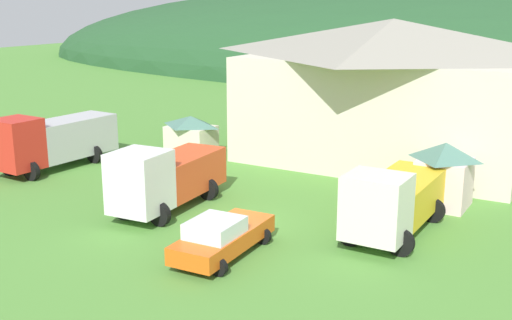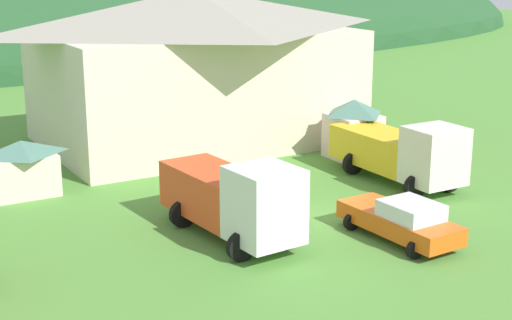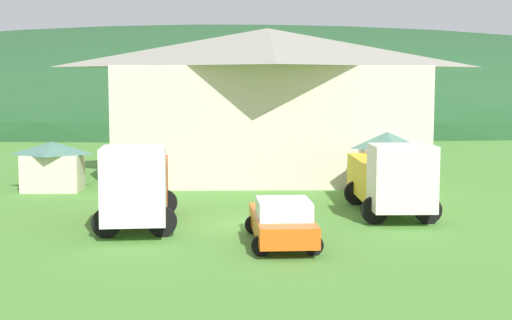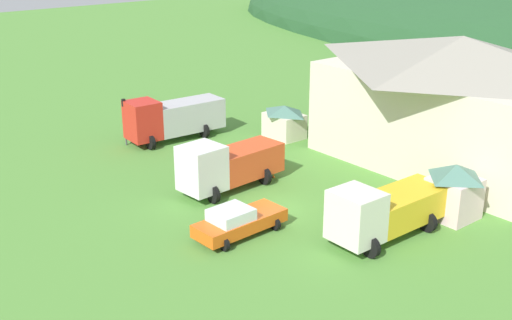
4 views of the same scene
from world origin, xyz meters
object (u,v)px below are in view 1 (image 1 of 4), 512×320
(play_shed_pink, at_px, (444,174))
(heavy_rig_striped, at_px, (394,199))
(service_pickup_orange, at_px, (222,236))
(crane_truck_red, at_px, (53,139))
(heavy_rig_white, at_px, (165,177))
(depot_building, at_px, (390,88))
(traffic_cone_near_pickup, at_px, (213,192))
(play_shed_cream, at_px, (191,135))

(play_shed_pink, xyz_separation_m, heavy_rig_striped, (-0.86, -4.91, -0.08))
(heavy_rig_striped, relative_size, service_pickup_orange, 1.42)
(play_shed_pink, height_order, crane_truck_red, crane_truck_red)
(heavy_rig_white, height_order, service_pickup_orange, heavy_rig_white)
(depot_building, height_order, play_shed_pink, depot_building)
(crane_truck_red, relative_size, heavy_rig_striped, 1.04)
(depot_building, relative_size, heavy_rig_white, 2.50)
(play_shed_pink, distance_m, traffic_cone_near_pickup, 11.78)
(play_shed_cream, bearing_deg, depot_building, 25.60)
(play_shed_cream, distance_m, heavy_rig_striped, 17.64)
(heavy_rig_white, xyz_separation_m, heavy_rig_striped, (10.45, 2.48, -0.11))
(play_shed_cream, distance_m, heavy_rig_white, 11.27)
(heavy_rig_white, bearing_deg, service_pickup_orange, 54.38)
(service_pickup_orange, distance_m, traffic_cone_near_pickup, 8.69)
(traffic_cone_near_pickup, bearing_deg, play_shed_pink, 18.91)
(heavy_rig_striped, distance_m, traffic_cone_near_pickup, 10.35)
(heavy_rig_striped, height_order, service_pickup_orange, heavy_rig_striped)
(heavy_rig_white, relative_size, heavy_rig_striped, 0.96)
(play_shed_pink, distance_m, crane_truck_red, 22.40)
(play_shed_cream, bearing_deg, heavy_rig_striped, -24.44)
(play_shed_pink, bearing_deg, service_pickup_orange, -118.71)
(depot_building, height_order, crane_truck_red, depot_building)
(crane_truck_red, xyz_separation_m, traffic_cone_near_pickup, (10.88, 0.86, -1.78))
(crane_truck_red, bearing_deg, play_shed_pink, 104.67)
(crane_truck_red, xyz_separation_m, heavy_rig_striped, (21.05, -0.27, -0.21))
(heavy_rig_white, relative_size, traffic_cone_near_pickup, 15.73)
(depot_building, xyz_separation_m, heavy_rig_striped, (4.67, -12.75, -2.93))
(play_shed_cream, height_order, crane_truck_red, crane_truck_red)
(heavy_rig_striped, bearing_deg, service_pickup_orange, -40.49)
(play_shed_pink, relative_size, crane_truck_red, 0.41)
(play_shed_pink, bearing_deg, heavy_rig_white, -146.84)
(service_pickup_orange, bearing_deg, heavy_rig_striped, 136.75)
(play_shed_cream, xyz_separation_m, heavy_rig_striped, (16.06, -7.30, 0.25))
(crane_truck_red, height_order, heavy_rig_striped, crane_truck_red)
(play_shed_cream, height_order, traffic_cone_near_pickup, play_shed_cream)
(play_shed_pink, xyz_separation_m, traffic_cone_near_pickup, (-11.03, -3.78, -1.65))
(crane_truck_red, distance_m, heavy_rig_white, 10.95)
(depot_building, xyz_separation_m, heavy_rig_white, (-5.79, -15.23, -2.82))
(depot_building, distance_m, play_shed_pink, 10.01)
(play_shed_cream, bearing_deg, service_pickup_orange, -49.87)
(play_shed_pink, bearing_deg, crane_truck_red, -168.05)
(heavy_rig_striped, bearing_deg, traffic_cone_near_pickup, -96.07)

